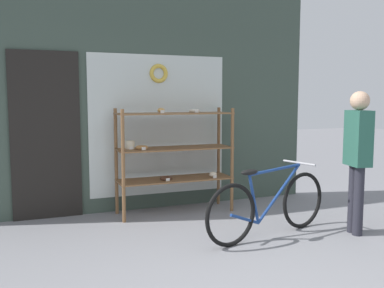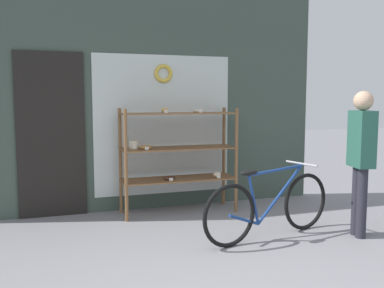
# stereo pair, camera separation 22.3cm
# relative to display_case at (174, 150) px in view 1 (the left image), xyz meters

# --- Properties ---
(storefront_facade) EXTENTS (4.94, 0.13, 3.67)m
(storefront_facade) POSITION_rel_display_case_xyz_m (-0.34, 0.37, 0.94)
(storefront_facade) COLOR #3D4C42
(storefront_facade) RESTS_ON ground_plane
(display_case) EXTENTS (1.52, 0.47, 1.39)m
(display_case) POSITION_rel_display_case_xyz_m (0.00, 0.00, 0.00)
(display_case) COLOR brown
(display_case) RESTS_ON ground_plane
(bicycle) EXTENTS (1.72, 0.58, 0.79)m
(bicycle) POSITION_rel_display_case_xyz_m (0.64, -1.33, -0.49)
(bicycle) COLOR black
(bicycle) RESTS_ON ground_plane
(pedestrian) EXTENTS (0.24, 0.35, 1.59)m
(pedestrian) POSITION_rel_display_case_xyz_m (1.60, -1.59, 0.09)
(pedestrian) COLOR #282833
(pedestrian) RESTS_ON ground_plane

